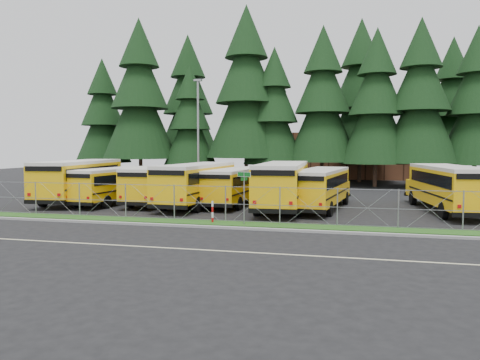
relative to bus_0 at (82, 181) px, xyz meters
name	(u,v)px	position (x,y,z in m)	size (l,w,h in m)	color
ground	(247,220)	(14.15, -5.80, -1.55)	(120.00, 120.00, 0.00)	black
curb	(234,228)	(14.15, -8.90, -1.49)	(50.00, 0.25, 0.12)	gray
grass_verge	(240,224)	(14.15, -7.50, -1.52)	(50.00, 1.40, 0.06)	#1D4814
road_lane_line	(203,250)	(14.15, -13.80, -1.55)	(50.00, 0.12, 0.01)	beige
chainlink_fence	(243,204)	(14.15, -6.80, -0.55)	(44.00, 0.10, 2.00)	gray
brick_building	(356,155)	(20.15, 34.20, 1.45)	(22.00, 10.00, 6.00)	brown
bus_0	(82,181)	(0.00, 0.00, 0.00)	(2.79, 11.84, 3.10)	#FFBB08
bus_1	(117,186)	(3.09, -0.40, -0.26)	(2.33, 9.87, 2.59)	#FFBB08
bus_2	(163,185)	(6.32, 0.50, -0.21)	(2.42, 10.23, 2.68)	#FFBB08
bus_3	(199,185)	(9.42, -0.42, -0.08)	(2.65, 11.25, 2.95)	#FFBB08
bus_4	(237,187)	(11.88, 0.83, -0.26)	(2.33, 9.88, 2.59)	#FFBB08
bus_5	(283,186)	(15.42, -0.74, -0.02)	(2.76, 11.70, 3.07)	#FFBB08
bus_6	(322,189)	(17.92, -0.35, -0.22)	(2.41, 10.19, 2.67)	#FFBB08
bus_east	(447,189)	(25.64, 0.23, -0.08)	(2.64, 11.19, 2.93)	#FFBB08
street_sign	(244,187)	(14.39, -7.60, 0.48)	(0.78, 0.52, 2.81)	gray
striped_bollard	(213,212)	(12.58, -7.38, -0.95)	(0.11, 0.11, 1.20)	#B20C0C
light_standard	(198,132)	(6.30, 8.68, 3.95)	(0.70, 0.35, 10.14)	gray
conifer_0	(103,120)	(-10.36, 21.12, 5.95)	(6.79, 6.79, 15.01)	black
conifer_1	(140,101)	(-4.34, 18.98, 7.92)	(8.57, 8.57, 18.95)	black
conifer_2	(190,124)	(1.59, 19.60, 5.21)	(6.12, 6.12, 13.53)	black
conifer_3	(246,95)	(8.05, 20.25, 8.41)	(9.01, 9.01, 19.92)	black
conifer_4	(274,116)	(11.25, 20.11, 6.01)	(6.84, 6.84, 15.12)	black
conifer_5	(323,106)	(16.49, 20.46, 7.06)	(7.79, 7.79, 17.23)	black
conifer_6	(376,108)	(22.04, 19.22, 6.62)	(7.39, 7.39, 16.35)	black
conifer_7	(420,103)	(26.25, 18.99, 6.98)	(7.71, 7.71, 17.06)	black
conifer_8	(476,107)	(31.64, 19.82, 6.52)	(7.30, 7.30, 16.14)	black
conifer_10	(188,107)	(-1.14, 26.46, 7.75)	(8.41, 8.41, 18.60)	black
conifer_11	(271,117)	(9.27, 29.54, 6.45)	(7.23, 7.23, 16.00)	black
conifer_12	(361,101)	(20.53, 25.62, 7.97)	(8.61, 8.61, 19.04)	black
conifer_13	(452,110)	(30.88, 27.84, 6.89)	(7.64, 7.64, 16.89)	black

